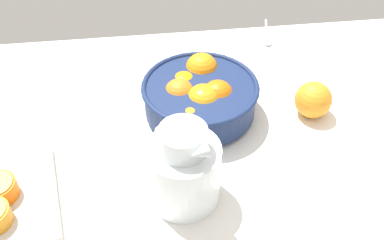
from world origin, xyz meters
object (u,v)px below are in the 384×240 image
object	(u,v)px
loose_orange_1	(313,100)
spoon	(267,36)
fruit_bowl	(199,96)
juice_pitcher	(183,173)

from	to	relation	value
loose_orange_1	spoon	size ratio (longest dim) A/B	0.57
fruit_bowl	spoon	bearing A→B (deg)	51.16
juice_pitcher	spoon	bearing A→B (deg)	60.36
fruit_bowl	spoon	size ratio (longest dim) A/B	1.78
fruit_bowl	loose_orange_1	distance (cm)	26.67
loose_orange_1	juice_pitcher	bearing A→B (deg)	-148.23
fruit_bowl	juice_pitcher	bearing A→B (deg)	-104.87
juice_pitcher	loose_orange_1	distance (cm)	38.59
juice_pitcher	loose_orange_1	xyz separation A→B (cm)	(32.75, 20.28, -2.27)
juice_pitcher	loose_orange_1	world-z (taller)	juice_pitcher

